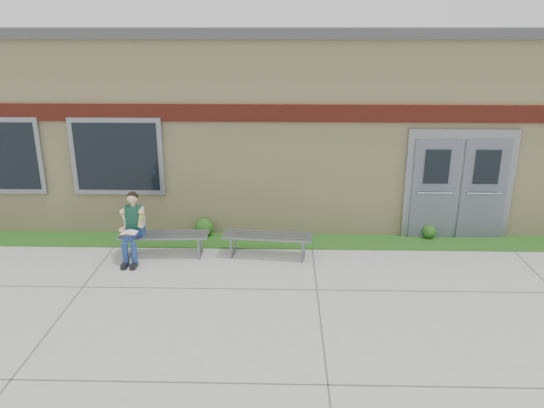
{
  "coord_description": "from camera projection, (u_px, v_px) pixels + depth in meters",
  "views": [
    {
      "loc": [
        0.45,
        -7.54,
        4.25
      ],
      "look_at": [
        0.21,
        1.7,
        1.13
      ],
      "focal_mm": 35.0,
      "sensor_mm": 36.0,
      "label": 1
    }
  ],
  "objects": [
    {
      "name": "grass_strip",
      "position": [
        263.0,
        241.0,
        10.97
      ],
      "size": [
        16.0,
        0.8,
        0.02
      ],
      "primitive_type": "cube",
      "color": "#214913",
      "rests_on": "ground"
    },
    {
      "name": "bench_left",
      "position": [
        164.0,
        239.0,
        10.21
      ],
      "size": [
        1.72,
        0.53,
        0.44
      ],
      "rotation": [
        0.0,
        0.0,
        0.03
      ],
      "color": "slate",
      "rests_on": "ground"
    },
    {
      "name": "bench_right",
      "position": [
        268.0,
        240.0,
        10.17
      ],
      "size": [
        1.75,
        0.65,
        0.44
      ],
      "rotation": [
        0.0,
        0.0,
        -0.1
      ],
      "color": "slate",
      "rests_on": "ground"
    },
    {
      "name": "shrub_mid",
      "position": [
        204.0,
        227.0,
        11.17
      ],
      "size": [
        0.38,
        0.38,
        0.38
      ],
      "primitive_type": "sphere",
      "color": "#214913",
      "rests_on": "grass_strip"
    },
    {
      "name": "shrub_east",
      "position": [
        429.0,
        231.0,
        11.07
      ],
      "size": [
        0.28,
        0.28,
        0.28
      ],
      "primitive_type": "sphere",
      "color": "#214913",
      "rests_on": "grass_strip"
    },
    {
      "name": "school_building",
      "position": [
        268.0,
        114.0,
        13.51
      ],
      "size": [
        16.2,
        6.22,
        4.2
      ],
      "color": "beige",
      "rests_on": "ground"
    },
    {
      "name": "ground",
      "position": [
        256.0,
        304.0,
        8.51
      ],
      "size": [
        80.0,
        80.0,
        0.0
      ],
      "primitive_type": "plane",
      "color": "#9E9E99",
      "rests_on": "ground"
    },
    {
      "name": "girl",
      "position": [
        133.0,
        226.0,
        9.93
      ],
      "size": [
        0.47,
        0.79,
        1.31
      ],
      "rotation": [
        0.0,
        0.0,
        -0.05
      ],
      "color": "navy",
      "rests_on": "ground"
    }
  ]
}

